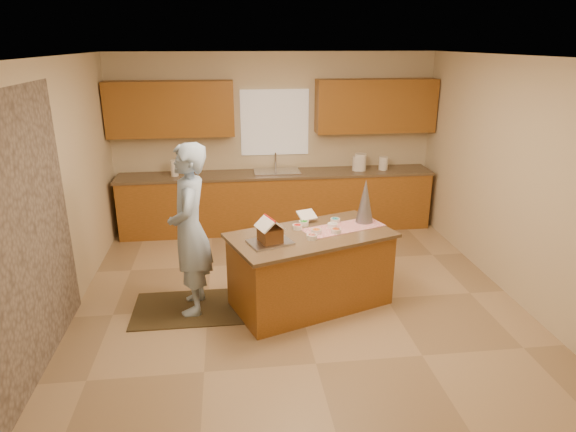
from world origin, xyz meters
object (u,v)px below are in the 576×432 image
object	(u,v)px
island_base	(311,271)
tinsel_tree	(365,201)
gingerbread_house	(270,232)
boy	(190,230)

from	to	relation	value
island_base	tinsel_tree	bearing A→B (deg)	3.67
tinsel_tree	gingerbread_house	size ratio (longest dim) A/B	1.54
island_base	boy	distance (m)	1.41
tinsel_tree	boy	world-z (taller)	boy
tinsel_tree	boy	xyz separation A→B (m)	(-1.97, -0.24, -0.17)
gingerbread_house	tinsel_tree	bearing A→B (deg)	24.09
tinsel_tree	gingerbread_house	xyz separation A→B (m)	(-1.14, -0.51, -0.14)
island_base	boy	xyz separation A→B (m)	(-1.30, 0.05, 0.54)
island_base	gingerbread_house	distance (m)	0.77
gingerbread_house	boy	bearing A→B (deg)	162.38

